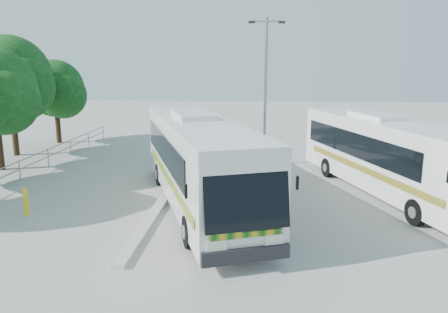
# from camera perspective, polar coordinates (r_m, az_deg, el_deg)

# --- Properties ---
(ground) EXTENTS (100.00, 100.00, 0.00)m
(ground) POSITION_cam_1_polar(r_m,az_deg,el_deg) (17.91, -0.77, -6.24)
(ground) COLOR #A0A09B
(ground) RESTS_ON ground
(kerb_divider) EXTENTS (0.40, 16.00, 0.15)m
(kerb_divider) POSITION_cam_1_polar(r_m,az_deg,el_deg) (20.09, -6.86, -4.06)
(kerb_divider) COLOR #B2B2AD
(kerb_divider) RESTS_ON ground
(railing) EXTENTS (0.06, 22.00, 1.00)m
(railing) POSITION_cam_1_polar(r_m,az_deg,el_deg) (24.36, -24.06, -0.57)
(railing) COLOR gray
(railing) RESTS_ON ground
(tree_far_d) EXTENTS (5.62, 5.30, 7.33)m
(tree_far_d) POSITION_cam_1_polar(r_m,az_deg,el_deg) (29.69, -26.11, 9.29)
(tree_far_d) COLOR #382314
(tree_far_d) RESTS_ON ground
(tree_far_e) EXTENTS (4.54, 4.28, 5.92)m
(tree_far_e) POSITION_cam_1_polar(r_m,az_deg,el_deg) (33.40, -21.09, 8.28)
(tree_far_e) COLOR #382314
(tree_far_e) RESTS_ON ground
(coach_main) EXTENTS (6.43, 12.59, 3.46)m
(coach_main) POSITION_cam_1_polar(r_m,az_deg,el_deg) (17.30, -3.34, -0.40)
(coach_main) COLOR silver
(coach_main) RESTS_ON ground
(coach_adjacent) EXTENTS (5.60, 11.84, 3.24)m
(coach_adjacent) POSITION_cam_1_polar(r_m,az_deg,el_deg) (20.15, 20.39, 0.28)
(coach_adjacent) COLOR silver
(coach_adjacent) RESTS_ON ground
(lamppost) EXTENTS (1.96, 0.39, 8.02)m
(lamppost) POSITION_cam_1_polar(r_m,az_deg,el_deg) (24.26, 5.44, 9.17)
(lamppost) COLOR gray
(lamppost) RESTS_ON ground
(bollard) EXTENTS (0.19, 0.19, 1.09)m
(bollard) POSITION_cam_1_polar(r_m,az_deg,el_deg) (18.06, -24.44, -5.39)
(bollard) COLOR yellow
(bollard) RESTS_ON ground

